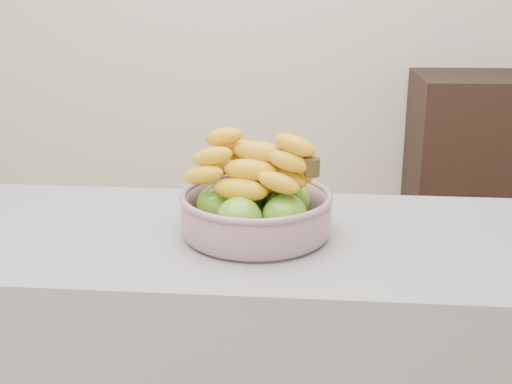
{
  "coord_description": "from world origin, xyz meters",
  "views": [
    {
      "loc": [
        0.38,
        -1.48,
        1.5
      ],
      "look_at": [
        0.25,
        -0.01,
        1.0
      ],
      "focal_mm": 50.0,
      "sensor_mm": 36.0,
      "label": 1
    }
  ],
  "objects": [
    {
      "name": "cabinet",
      "position": [
        1.09,
        1.78,
        0.49
      ],
      "size": [
        0.57,
        0.47,
        0.97
      ],
      "primitive_type": "cube",
      "rotation": [
        0.0,
        0.0,
        0.06
      ],
      "color": "black",
      "rests_on": "ground"
    },
    {
      "name": "fruit_bowl",
      "position": [
        0.25,
        -0.01,
        0.97
      ],
      "size": [
        0.34,
        0.34,
        0.22
      ],
      "rotation": [
        0.0,
        0.0,
        -0.35
      ],
      "color": "#939CB1",
      "rests_on": "counter"
    }
  ]
}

